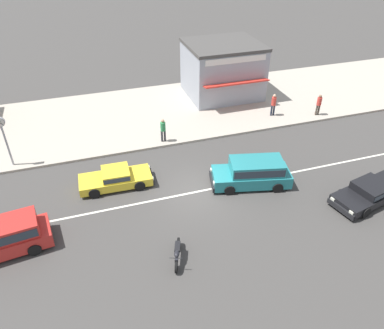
% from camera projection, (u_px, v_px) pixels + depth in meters
% --- Properties ---
extents(ground_plane, '(160.00, 160.00, 0.00)m').
position_uv_depth(ground_plane, '(199.00, 191.00, 20.92)').
color(ground_plane, '#423F3D').
extents(lane_centre_stripe, '(50.40, 0.14, 0.01)m').
position_uv_depth(lane_centre_stripe, '(199.00, 191.00, 20.92)').
color(lane_centre_stripe, silver).
rests_on(lane_centre_stripe, ground).
extents(kerb_strip, '(68.00, 10.00, 0.15)m').
position_uv_depth(kerb_strip, '(157.00, 113.00, 28.84)').
color(kerb_strip, '#ADA393').
rests_on(kerb_strip, ground).
extents(minivan_teal_2, '(4.73, 2.73, 1.56)m').
position_uv_depth(minivan_teal_2, '(253.00, 172.00, 21.03)').
color(minivan_teal_2, teal).
rests_on(minivan_teal_2, ground).
extents(minivan_red_3, '(4.83, 2.26, 1.56)m').
position_uv_depth(minivan_red_3, '(0.00, 238.00, 16.82)').
color(minivan_red_3, red).
rests_on(minivan_red_3, ground).
extents(sedan_yellow_4, '(4.17, 1.87, 1.06)m').
position_uv_depth(sedan_yellow_4, '(116.00, 178.00, 21.08)').
color(sedan_yellow_4, yellow).
rests_on(sedan_yellow_4, ground).
extents(sedan_black_5, '(4.79, 2.65, 1.06)m').
position_uv_depth(sedan_black_5, '(370.00, 192.00, 20.03)').
color(sedan_black_5, black).
rests_on(sedan_black_5, ground).
extents(motorcycle_0, '(0.86, 1.82, 0.80)m').
position_uv_depth(motorcycle_0, '(177.00, 253.00, 16.63)').
color(motorcycle_0, black).
rests_on(motorcycle_0, ground).
extents(street_clock, '(0.57, 0.22, 3.21)m').
position_uv_depth(street_clock, '(3.00, 131.00, 21.53)').
color(street_clock, '#9E9EA3').
rests_on(street_clock, kerb_strip).
extents(pedestrian_near_clock, '(0.34, 0.34, 1.63)m').
position_uv_depth(pedestrian_near_clock, '(163.00, 129.00, 24.63)').
color(pedestrian_near_clock, '#333338').
rests_on(pedestrian_near_clock, kerb_strip).
extents(pedestrian_mid_kerb, '(0.34, 0.34, 1.62)m').
position_uv_depth(pedestrian_mid_kerb, '(319.00, 103.00, 27.85)').
color(pedestrian_mid_kerb, '#4C4238').
rests_on(pedestrian_mid_kerb, kerb_strip).
extents(pedestrian_by_shop, '(0.34, 0.34, 1.70)m').
position_uv_depth(pedestrian_by_shop, '(274.00, 103.00, 27.75)').
color(pedestrian_by_shop, '#232838').
rests_on(pedestrian_by_shop, kerb_strip).
extents(shopfront_corner_warung, '(5.79, 5.89, 4.26)m').
position_uv_depth(shopfront_corner_warung, '(223.00, 69.00, 30.37)').
color(shopfront_corner_warung, '#999EA8').
rests_on(shopfront_corner_warung, kerb_strip).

